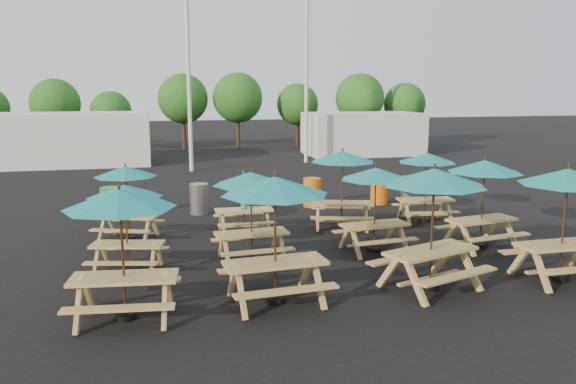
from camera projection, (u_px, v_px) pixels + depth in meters
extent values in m
plane|color=black|center=(301.00, 241.00, 15.25)|extent=(120.00, 120.00, 0.00)
cube|color=#AA8A4B|center=(124.00, 278.00, 10.01)|extent=(1.95, 0.95, 0.06)
cube|color=#AA8A4B|center=(118.00, 309.00, 9.39)|extent=(1.90, 0.48, 0.04)
cube|color=#AA8A4B|center=(131.00, 281.00, 10.74)|extent=(1.90, 0.48, 0.04)
cylinder|color=black|center=(126.00, 316.00, 10.14)|extent=(0.38, 0.38, 0.10)
cylinder|color=brown|center=(123.00, 255.00, 9.93)|extent=(0.05, 0.05, 2.40)
cone|color=teal|center=(120.00, 199.00, 9.74)|extent=(2.19, 2.19, 0.33)
cube|color=#AA8A4B|center=(127.00, 244.00, 12.58)|extent=(1.69, 0.98, 0.05)
cube|color=#AA8A4B|center=(120.00, 263.00, 12.05)|extent=(1.60, 0.59, 0.04)
cube|color=#AA8A4B|center=(135.00, 248.00, 13.20)|extent=(1.60, 0.59, 0.04)
cylinder|color=black|center=(129.00, 270.00, 12.69)|extent=(0.32, 0.32, 0.09)
cylinder|color=brown|center=(127.00, 229.00, 12.51)|extent=(0.04, 0.04, 2.03)
cone|color=teal|center=(125.00, 191.00, 12.36)|extent=(2.01, 2.01, 0.28)
cube|color=#AA8A4B|center=(128.00, 216.00, 15.33)|extent=(1.73, 1.14, 0.05)
cube|color=#AA8A4B|center=(120.00, 231.00, 14.80)|extent=(1.59, 0.76, 0.04)
cube|color=#AA8A4B|center=(137.00, 220.00, 15.96)|extent=(1.59, 0.76, 0.04)
cylinder|color=black|center=(129.00, 238.00, 15.44)|extent=(0.32, 0.32, 0.09)
cylinder|color=brown|center=(127.00, 203.00, 15.26)|extent=(0.04, 0.04, 2.06)
cone|color=teal|center=(126.00, 171.00, 15.11)|extent=(2.16, 2.16, 0.29)
cube|color=#AA8A4B|center=(275.00, 263.00, 10.76)|extent=(2.02, 0.92, 0.07)
cube|color=#AA8A4B|center=(287.00, 291.00, 10.15)|extent=(1.98, 0.43, 0.04)
cube|color=#AA8A4B|center=(265.00, 267.00, 11.49)|extent=(1.98, 0.43, 0.04)
cylinder|color=black|center=(275.00, 300.00, 10.90)|extent=(0.39, 0.39, 0.11)
cylinder|color=brown|center=(275.00, 240.00, 10.68)|extent=(0.05, 0.05, 2.51)
cone|color=teal|center=(275.00, 186.00, 10.49)|extent=(2.21, 2.21, 0.35)
cube|color=#AA8A4B|center=(252.00, 233.00, 13.35)|extent=(1.76, 0.79, 0.06)
cube|color=#AA8A4B|center=(258.00, 252.00, 12.81)|extent=(1.73, 0.36, 0.04)
cube|color=#AA8A4B|center=(246.00, 238.00, 13.99)|extent=(1.73, 0.36, 0.04)
cylinder|color=black|center=(252.00, 260.00, 13.47)|extent=(0.34, 0.34, 0.10)
cylinder|color=brown|center=(251.00, 217.00, 13.28)|extent=(0.04, 0.04, 2.20)
cone|color=teal|center=(251.00, 178.00, 13.11)|extent=(1.92, 1.92, 0.31)
cube|color=#AA8A4B|center=(244.00, 210.00, 16.04)|extent=(1.64, 0.65, 0.05)
cube|color=#AA8A4B|center=(247.00, 224.00, 15.52)|extent=(1.64, 0.24, 0.04)
cube|color=#AA8A4B|center=(241.00, 214.00, 16.67)|extent=(1.64, 0.24, 0.04)
cylinder|color=black|center=(244.00, 231.00, 16.16)|extent=(0.33, 0.33, 0.09)
cylinder|color=brown|center=(244.00, 197.00, 15.98)|extent=(0.04, 0.04, 2.09)
cone|color=teal|center=(244.00, 185.00, 15.91)|extent=(0.20, 0.20, 1.37)
cube|color=#AA8A4B|center=(431.00, 251.00, 11.49)|extent=(2.14, 1.37, 0.07)
cube|color=#AA8A4B|center=(458.00, 276.00, 10.94)|extent=(1.98, 0.90, 0.04)
cube|color=#AA8A4B|center=(405.00, 257.00, 12.17)|extent=(1.98, 0.90, 0.04)
cylinder|color=black|center=(429.00, 286.00, 11.63)|extent=(0.40, 0.40, 0.11)
cylinder|color=brown|center=(432.00, 229.00, 11.41)|extent=(0.05, 0.05, 2.55)
cone|color=teal|center=(434.00, 177.00, 11.22)|extent=(2.64, 2.64, 0.36)
cube|color=#AA8A4B|center=(374.00, 225.00, 14.20)|extent=(1.77, 0.84, 0.06)
cube|color=#AA8A4B|center=(386.00, 241.00, 13.67)|extent=(1.72, 0.41, 0.04)
cube|color=#AA8A4B|center=(363.00, 229.00, 14.83)|extent=(1.72, 0.41, 0.04)
cylinder|color=black|center=(374.00, 250.00, 14.32)|extent=(0.34, 0.34, 0.09)
cylinder|color=brown|center=(375.00, 210.00, 14.13)|extent=(0.04, 0.04, 2.18)
cone|color=teal|center=(376.00, 174.00, 13.96)|extent=(1.96, 1.96, 0.30)
cube|color=#AA8A4B|center=(342.00, 203.00, 16.61)|extent=(1.95, 1.20, 0.06)
cube|color=#AA8A4B|center=(342.00, 218.00, 16.01)|extent=(1.82, 0.77, 0.04)
cube|color=#AA8A4B|center=(341.00, 208.00, 17.32)|extent=(1.82, 0.77, 0.04)
cylinder|color=black|center=(341.00, 226.00, 16.74)|extent=(0.36, 0.36, 0.10)
cylinder|color=brown|center=(342.00, 189.00, 16.53)|extent=(0.04, 0.04, 2.33)
cone|color=teal|center=(343.00, 156.00, 16.35)|extent=(2.37, 2.37, 0.32)
cube|color=#AA8A4B|center=(562.00, 245.00, 12.03)|extent=(1.94, 0.77, 0.06)
cube|color=#AA8A4B|center=(539.00, 250.00, 12.76)|extent=(1.94, 0.29, 0.04)
cylinder|color=black|center=(559.00, 278.00, 12.16)|extent=(0.39, 0.39, 0.11)
cylinder|color=brown|center=(564.00, 225.00, 11.95)|extent=(0.05, 0.05, 2.47)
cone|color=teal|center=(568.00, 177.00, 11.76)|extent=(2.04, 2.04, 0.34)
cube|color=#AA8A4B|center=(482.00, 220.00, 14.54)|extent=(1.91, 0.98, 0.06)
cube|color=#AA8A4B|center=(499.00, 237.00, 13.99)|extent=(1.84, 0.54, 0.04)
cube|color=#AA8A4B|center=(464.00, 225.00, 15.20)|extent=(1.84, 0.54, 0.04)
cylinder|color=black|center=(480.00, 246.00, 14.67)|extent=(0.36, 0.36, 0.10)
cylinder|color=brown|center=(483.00, 204.00, 14.47)|extent=(0.04, 0.04, 2.32)
cone|color=teal|center=(485.00, 166.00, 14.29)|extent=(2.18, 2.18, 0.32)
cube|color=#AA8A4B|center=(425.00, 200.00, 17.41)|extent=(1.77, 0.87, 0.06)
cube|color=#AA8A4B|center=(432.00, 213.00, 16.85)|extent=(1.72, 0.45, 0.04)
cube|color=#AA8A4B|center=(418.00, 204.00, 18.07)|extent=(1.72, 0.45, 0.04)
cylinder|color=black|center=(424.00, 220.00, 17.53)|extent=(0.34, 0.34, 0.09)
cylinder|color=brown|center=(426.00, 187.00, 17.34)|extent=(0.04, 0.04, 2.18)
cone|color=teal|center=(427.00, 158.00, 17.17)|extent=(1.99, 1.99, 0.30)
cylinder|color=#1A9320|center=(111.00, 203.00, 17.89)|extent=(0.63, 0.63, 1.01)
cylinder|color=gray|center=(199.00, 199.00, 18.55)|extent=(0.63, 0.63, 1.01)
cylinder|color=gray|center=(251.00, 196.00, 19.09)|extent=(0.63, 0.63, 1.01)
cylinder|color=orange|center=(312.00, 192.00, 19.70)|extent=(0.63, 0.63, 1.01)
cylinder|color=orange|center=(379.00, 190.00, 20.14)|extent=(0.63, 0.63, 1.01)
cylinder|color=gray|center=(410.00, 191.00, 20.03)|extent=(0.63, 0.63, 1.01)
cylinder|color=silver|center=(188.00, 48.00, 27.09)|extent=(0.20, 0.20, 12.00)
cylinder|color=silver|center=(307.00, 53.00, 30.48)|extent=(0.20, 0.20, 12.00)
cube|color=silver|center=(74.00, 139.00, 30.38)|extent=(8.00, 4.00, 2.80)
cube|color=silver|center=(363.00, 134.00, 35.24)|extent=(7.00, 4.00, 2.60)
cylinder|color=#382314|center=(58.00, 137.00, 35.69)|extent=(0.24, 0.24, 2.14)
sphere|color=#1E5919|center=(55.00, 103.00, 35.30)|extent=(3.11, 3.11, 3.11)
cylinder|color=#382314|center=(112.00, 139.00, 36.25)|extent=(0.24, 0.24, 1.78)
sphere|color=#1E5919|center=(111.00, 112.00, 35.93)|extent=(2.59, 2.59, 2.59)
cylinder|color=#382314|center=(184.00, 132.00, 38.27)|extent=(0.24, 0.24, 2.31)
sphere|color=#1E5919|center=(183.00, 99.00, 37.86)|extent=(3.36, 3.36, 3.36)
cylinder|color=#382314|center=(238.00, 131.00, 38.67)|extent=(0.24, 0.24, 2.35)
sphere|color=#1E5919|center=(238.00, 98.00, 38.25)|extent=(3.41, 3.41, 3.41)
cylinder|color=#382314|center=(297.00, 132.00, 40.08)|extent=(0.24, 0.24, 2.02)
sphere|color=#1E5919|center=(297.00, 104.00, 39.72)|extent=(2.94, 2.94, 2.94)
cylinder|color=#382314|center=(359.00, 131.00, 39.27)|extent=(0.24, 0.24, 2.32)
sphere|color=#1E5919|center=(360.00, 98.00, 38.86)|extent=(3.38, 3.38, 3.38)
cylinder|color=#382314|center=(404.00, 132.00, 40.10)|extent=(0.24, 0.24, 2.03)
sphere|color=#1E5919|center=(405.00, 104.00, 39.74)|extent=(2.95, 2.95, 2.95)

